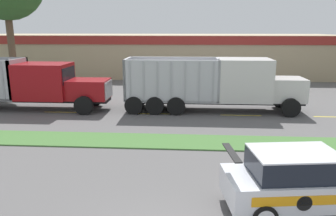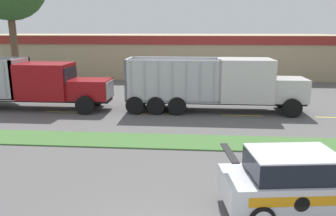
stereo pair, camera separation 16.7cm
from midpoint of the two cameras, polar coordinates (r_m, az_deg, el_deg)
The scene contains 9 objects.
grass_verge at distance 14.87m, azimuth 1.21°, elevation -5.86°, with size 120.00×1.98×0.06m, color #477538.
centre_line_3 at distance 21.15m, azimuth -17.99°, elevation -0.69°, with size 2.40×0.14×0.01m, color yellow.
centre_line_4 at distance 19.79m, azimuth -3.32°, elevation -0.99°, with size 2.40×0.14×0.01m, color yellow.
centre_line_5 at distance 19.85m, azimuth 12.34°, elevation -1.24°, with size 2.40×0.14×0.01m, color yellow.
centre_line_6 at distance 21.33m, azimuth 26.84°, elevation -1.39°, with size 2.40×0.14×0.01m, color yellow.
dump_truck_lead at distance 22.52m, azimuth -23.70°, elevation 3.65°, with size 12.34×2.65×3.26m.
dump_truck_trail at distance 20.42m, azimuth 10.34°, elevation 4.01°, with size 10.85×2.72×3.31m.
rally_car at distance 9.94m, azimuth 21.31°, elevation -11.67°, with size 4.39×2.31×1.78m.
store_building_backdrop at distance 38.46m, azimuth -2.59°, elevation 9.42°, with size 40.76×12.10×4.36m.
Camera 1 is at (0.57, -6.17, 4.99)m, focal length 35.00 mm.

